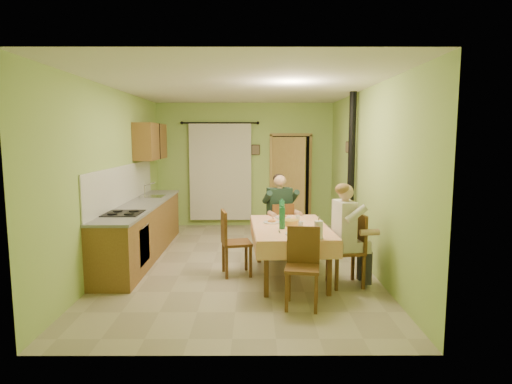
{
  "coord_description": "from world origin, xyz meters",
  "views": [
    {
      "loc": [
        0.23,
        -6.78,
        2.03
      ],
      "look_at": [
        0.25,
        0.1,
        1.15
      ],
      "focal_mm": 30.0,
      "sensor_mm": 36.0,
      "label": 1
    }
  ],
  "objects_px": {
    "chair_left": "(236,256)",
    "man_far": "(280,206)",
    "dining_table": "(290,252)",
    "stove_flue": "(350,195)",
    "chair_far": "(280,240)",
    "chair_near": "(302,283)",
    "man_right": "(346,223)",
    "chair_right": "(346,265)"
  },
  "relations": [
    {
      "from": "chair_left",
      "to": "man_far",
      "type": "relative_size",
      "value": 0.7
    },
    {
      "from": "dining_table",
      "to": "man_far",
      "type": "relative_size",
      "value": 1.34
    },
    {
      "from": "chair_left",
      "to": "stove_flue",
      "type": "height_order",
      "value": "stove_flue"
    },
    {
      "from": "chair_far",
      "to": "chair_near",
      "type": "xyz_separation_m",
      "value": [
        0.14,
        -2.19,
        0.0
      ]
    },
    {
      "from": "man_far",
      "to": "man_right",
      "type": "relative_size",
      "value": 1.0
    },
    {
      "from": "dining_table",
      "to": "chair_far",
      "type": "relative_size",
      "value": 2.0
    },
    {
      "from": "dining_table",
      "to": "man_far",
      "type": "distance_m",
      "value": 1.21
    },
    {
      "from": "chair_left",
      "to": "man_right",
      "type": "relative_size",
      "value": 0.7
    },
    {
      "from": "chair_near",
      "to": "man_right",
      "type": "height_order",
      "value": "man_right"
    },
    {
      "from": "chair_right",
      "to": "man_right",
      "type": "bearing_deg",
      "value": 90.0
    },
    {
      "from": "chair_near",
      "to": "chair_right",
      "type": "bearing_deg",
      "value": -123.01
    },
    {
      "from": "chair_far",
      "to": "man_right",
      "type": "relative_size",
      "value": 0.67
    },
    {
      "from": "chair_left",
      "to": "man_far",
      "type": "height_order",
      "value": "man_far"
    },
    {
      "from": "chair_left",
      "to": "stove_flue",
      "type": "distance_m",
      "value": 2.41
    },
    {
      "from": "chair_left",
      "to": "man_right",
      "type": "height_order",
      "value": "man_right"
    },
    {
      "from": "chair_right",
      "to": "stove_flue",
      "type": "bearing_deg",
      "value": -22.75
    },
    {
      "from": "dining_table",
      "to": "chair_left",
      "type": "xyz_separation_m",
      "value": [
        -0.8,
        0.11,
        -0.09
      ]
    },
    {
      "from": "chair_right",
      "to": "stove_flue",
      "type": "distance_m",
      "value": 1.87
    },
    {
      "from": "man_right",
      "to": "chair_right",
      "type": "bearing_deg",
      "value": -90.0
    },
    {
      "from": "chair_right",
      "to": "man_right",
      "type": "xyz_separation_m",
      "value": [
        -0.01,
        -0.0,
        0.59
      ]
    },
    {
      "from": "chair_far",
      "to": "chair_right",
      "type": "relative_size",
      "value": 0.93
    },
    {
      "from": "man_far",
      "to": "chair_right",
      "type": "bearing_deg",
      "value": -75.74
    },
    {
      "from": "chair_far",
      "to": "stove_flue",
      "type": "xyz_separation_m",
      "value": [
        1.24,
        0.24,
        0.74
      ]
    },
    {
      "from": "chair_right",
      "to": "man_far",
      "type": "distance_m",
      "value": 1.77
    },
    {
      "from": "chair_near",
      "to": "man_far",
      "type": "bearing_deg",
      "value": -77.06
    },
    {
      "from": "chair_near",
      "to": "chair_right",
      "type": "height_order",
      "value": "chair_right"
    },
    {
      "from": "chair_far",
      "to": "man_far",
      "type": "distance_m",
      "value": 0.59
    },
    {
      "from": "man_right",
      "to": "chair_near",
      "type": "bearing_deg",
      "value": 129.17
    },
    {
      "from": "stove_flue",
      "to": "man_right",
      "type": "bearing_deg",
      "value": -104.17
    },
    {
      "from": "stove_flue",
      "to": "chair_right",
      "type": "bearing_deg",
      "value": -103.72
    },
    {
      "from": "chair_near",
      "to": "dining_table",
      "type": "bearing_deg",
      "value": -77.83
    },
    {
      "from": "chair_near",
      "to": "man_right",
      "type": "relative_size",
      "value": 0.69
    },
    {
      "from": "dining_table",
      "to": "man_far",
      "type": "height_order",
      "value": "man_far"
    },
    {
      "from": "chair_right",
      "to": "man_right",
      "type": "height_order",
      "value": "man_right"
    },
    {
      "from": "chair_near",
      "to": "man_far",
      "type": "distance_m",
      "value": 2.29
    },
    {
      "from": "chair_far",
      "to": "chair_left",
      "type": "xyz_separation_m",
      "value": [
        -0.72,
        -0.97,
        0.0
      ]
    },
    {
      "from": "chair_far",
      "to": "chair_left",
      "type": "distance_m",
      "value": 1.21
    },
    {
      "from": "man_right",
      "to": "chair_left",
      "type": "bearing_deg",
      "value": 64.17
    },
    {
      "from": "dining_table",
      "to": "chair_near",
      "type": "height_order",
      "value": "chair_near"
    },
    {
      "from": "dining_table",
      "to": "chair_left",
      "type": "bearing_deg",
      "value": 169.28
    },
    {
      "from": "man_far",
      "to": "stove_flue",
      "type": "relative_size",
      "value": 0.5
    },
    {
      "from": "chair_left",
      "to": "chair_right",
      "type": "bearing_deg",
      "value": 61.63
    }
  ]
}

